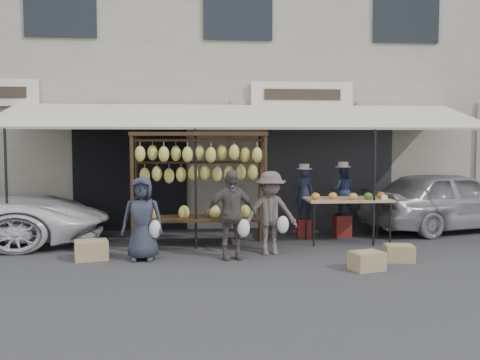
% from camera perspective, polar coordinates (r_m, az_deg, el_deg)
% --- Properties ---
extents(ground_plane, '(90.00, 90.00, 0.00)m').
position_cam_1_polar(ground_plane, '(9.33, 1.54, -8.61)').
color(ground_plane, '#2D2D30').
extents(shophouse, '(24.00, 6.15, 7.30)m').
position_cam_1_polar(shophouse, '(15.65, -1.14, 9.96)').
color(shophouse, '#B1A596').
rests_on(shophouse, ground_plane).
extents(awning, '(10.00, 2.35, 2.92)m').
position_cam_1_polar(awning, '(11.38, 0.32, 6.73)').
color(awning, beige).
rests_on(awning, ground_plane).
extents(banana_rack, '(2.60, 0.90, 2.24)m').
position_cam_1_polar(banana_rack, '(10.38, -4.39, 1.46)').
color(banana_rack, black).
rests_on(banana_rack, ground_plane).
extents(produce_table, '(1.70, 0.90, 1.04)m').
position_cam_1_polar(produce_table, '(11.08, 11.42, -2.11)').
color(produce_table, tan).
rests_on(produce_table, ground_plane).
extents(vendor_left, '(0.43, 0.30, 1.11)m').
position_cam_1_polar(vendor_left, '(11.51, 6.84, -1.41)').
color(vendor_left, '#1F243D').
rests_on(vendor_left, stool_left).
extents(vendor_right, '(0.62, 0.54, 1.07)m').
position_cam_1_polar(vendor_right, '(11.70, 10.91, -1.08)').
color(vendor_right, '#232C4B').
rests_on(vendor_right, stool_right).
extents(customer_left, '(0.73, 0.50, 1.45)m').
position_cam_1_polar(customer_left, '(9.40, -10.37, -4.08)').
color(customer_left, '#2D2F3F').
rests_on(customer_left, ground_plane).
extents(customer_mid, '(0.97, 0.51, 1.57)m').
position_cam_1_polar(customer_mid, '(9.34, -0.99, -3.69)').
color(customer_mid, '#574E4A').
rests_on(customer_mid, ground_plane).
extents(customer_right, '(1.01, 0.61, 1.52)m').
position_cam_1_polar(customer_right, '(9.74, 3.27, -3.53)').
color(customer_right, '#584D49').
rests_on(customer_right, ground_plane).
extents(stool_left, '(0.35, 0.35, 0.40)m').
position_cam_1_polar(stool_left, '(11.60, 6.81, -5.11)').
color(stool_left, maroon).
rests_on(stool_left, ground_plane).
extents(stool_right, '(0.39, 0.39, 0.47)m').
position_cam_1_polar(stool_right, '(11.79, 10.86, -4.82)').
color(stool_right, maroon).
rests_on(stool_right, ground_plane).
extents(crate_near_a, '(0.58, 0.50, 0.30)m').
position_cam_1_polar(crate_near_a, '(8.87, 13.38, -8.40)').
color(crate_near_a, tan).
rests_on(crate_near_a, ground_plane).
extents(crate_near_b, '(0.53, 0.43, 0.28)m').
position_cam_1_polar(crate_near_b, '(9.63, 16.63, -7.51)').
color(crate_near_b, tan).
rests_on(crate_near_b, ground_plane).
extents(crate_far, '(0.65, 0.55, 0.33)m').
position_cam_1_polar(crate_far, '(9.73, -15.58, -7.22)').
color(crate_far, tan).
rests_on(crate_far, ground_plane).
extents(sedan, '(4.42, 2.73, 1.40)m').
position_cam_1_polar(sedan, '(13.21, 21.36, -2.04)').
color(sedan, '#9A999E').
rests_on(sedan, ground_plane).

